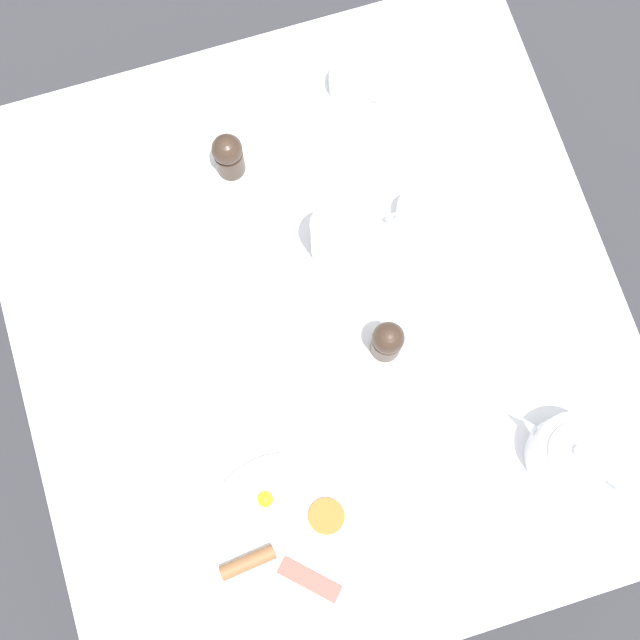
{
  "coord_description": "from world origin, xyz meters",
  "views": [
    {
      "loc": [
        0.1,
        0.33,
        2.24
      ],
      "look_at": [
        0.0,
        0.0,
        0.76
      ],
      "focal_mm": 50.0,
      "sensor_mm": 36.0,
      "label": 1
    }
  ],
  "objects_px": {
    "water_glass_tall": "(136,179)",
    "breakfast_plate": "(287,539)",
    "salt_grinder": "(387,341)",
    "knife_by_plate": "(517,227)",
    "napkin_folded": "(224,285)",
    "teacup_with_saucer_left": "(351,84)",
    "fork_by_plate": "(140,471)",
    "water_glass_short": "(334,238)",
    "spoon_for_tea": "(465,340)",
    "pepper_grinder": "(228,155)",
    "teacup_with_saucer_right": "(83,291)",
    "teapot_near": "(570,454)",
    "creamer_jug": "(413,211)"
  },
  "relations": [
    {
      "from": "spoon_for_tea",
      "to": "salt_grinder",
      "type": "bearing_deg",
      "value": -11.54
    },
    {
      "from": "teacup_with_saucer_right",
      "to": "creamer_jug",
      "type": "distance_m",
      "value": 0.59
    },
    {
      "from": "water_glass_short",
      "to": "fork_by_plate",
      "type": "bearing_deg",
      "value": 32.86
    },
    {
      "from": "creamer_jug",
      "to": "spoon_for_tea",
      "type": "relative_size",
      "value": 0.6
    },
    {
      "from": "water_glass_tall",
      "to": "pepper_grinder",
      "type": "relative_size",
      "value": 1.1
    },
    {
      "from": "creamer_jug",
      "to": "pepper_grinder",
      "type": "bearing_deg",
      "value": -33.11
    },
    {
      "from": "napkin_folded",
      "to": "fork_by_plate",
      "type": "relative_size",
      "value": 1.09
    },
    {
      "from": "teapot_near",
      "to": "napkin_folded",
      "type": "xyz_separation_m",
      "value": [
        0.46,
        -0.45,
        -0.04
      ]
    },
    {
      "from": "teacup_with_saucer_right",
      "to": "pepper_grinder",
      "type": "relative_size",
      "value": 1.34
    },
    {
      "from": "teacup_with_saucer_right",
      "to": "napkin_folded",
      "type": "height_order",
      "value": "teacup_with_saucer_right"
    },
    {
      "from": "fork_by_plate",
      "to": "spoon_for_tea",
      "type": "bearing_deg",
      "value": -175.09
    },
    {
      "from": "teapot_near",
      "to": "teacup_with_saucer_left",
      "type": "distance_m",
      "value": 0.76
    },
    {
      "from": "creamer_jug",
      "to": "water_glass_tall",
      "type": "bearing_deg",
      "value": -22.66
    },
    {
      "from": "pepper_grinder",
      "to": "salt_grinder",
      "type": "height_order",
      "value": "same"
    },
    {
      "from": "pepper_grinder",
      "to": "fork_by_plate",
      "type": "relative_size",
      "value": 0.6
    },
    {
      "from": "water_glass_tall",
      "to": "napkin_folded",
      "type": "bearing_deg",
      "value": 113.44
    },
    {
      "from": "breakfast_plate",
      "to": "knife_by_plate",
      "type": "relative_size",
      "value": 1.34
    },
    {
      "from": "teacup_with_saucer_right",
      "to": "knife_by_plate",
      "type": "distance_m",
      "value": 0.77
    },
    {
      "from": "breakfast_plate",
      "to": "water_glass_short",
      "type": "bearing_deg",
      "value": -116.11
    },
    {
      "from": "spoon_for_tea",
      "to": "water_glass_tall",
      "type": "bearing_deg",
      "value": -42.75
    },
    {
      "from": "knife_by_plate",
      "to": "spoon_for_tea",
      "type": "relative_size",
      "value": 1.5
    },
    {
      "from": "breakfast_plate",
      "to": "fork_by_plate",
      "type": "distance_m",
      "value": 0.27
    },
    {
      "from": "water_glass_tall",
      "to": "salt_grinder",
      "type": "distance_m",
      "value": 0.52
    },
    {
      "from": "salt_grinder",
      "to": "napkin_folded",
      "type": "height_order",
      "value": "salt_grinder"
    },
    {
      "from": "water_glass_tall",
      "to": "pepper_grinder",
      "type": "bearing_deg",
      "value": 179.11
    },
    {
      "from": "fork_by_plate",
      "to": "spoon_for_tea",
      "type": "xyz_separation_m",
      "value": [
        -0.59,
        -0.05,
        0.0
      ]
    },
    {
      "from": "salt_grinder",
      "to": "creamer_jug",
      "type": "bearing_deg",
      "value": -119.29
    },
    {
      "from": "teacup_with_saucer_right",
      "to": "napkin_folded",
      "type": "bearing_deg",
      "value": 166.81
    },
    {
      "from": "breakfast_plate",
      "to": "spoon_for_tea",
      "type": "xyz_separation_m",
      "value": [
        -0.39,
        -0.23,
        -0.01
      ]
    },
    {
      "from": "napkin_folded",
      "to": "spoon_for_tea",
      "type": "xyz_separation_m",
      "value": [
        -0.37,
        0.22,
        -0.0
      ]
    },
    {
      "from": "creamer_jug",
      "to": "salt_grinder",
      "type": "xyz_separation_m",
      "value": [
        0.12,
        0.21,
        0.03
      ]
    },
    {
      "from": "teacup_with_saucer_right",
      "to": "knife_by_plate",
      "type": "height_order",
      "value": "teacup_with_saucer_right"
    },
    {
      "from": "breakfast_plate",
      "to": "water_glass_tall",
      "type": "distance_m",
      "value": 0.66
    },
    {
      "from": "teacup_with_saucer_right",
      "to": "salt_grinder",
      "type": "height_order",
      "value": "salt_grinder"
    },
    {
      "from": "salt_grinder",
      "to": "knife_by_plate",
      "type": "distance_m",
      "value": 0.33
    },
    {
      "from": "water_glass_short",
      "to": "napkin_folded",
      "type": "relative_size",
      "value": 0.67
    },
    {
      "from": "creamer_jug",
      "to": "napkin_folded",
      "type": "height_order",
      "value": "creamer_jug"
    },
    {
      "from": "creamer_jug",
      "to": "fork_by_plate",
      "type": "height_order",
      "value": "creamer_jug"
    },
    {
      "from": "teacup_with_saucer_right",
      "to": "water_glass_tall",
      "type": "bearing_deg",
      "value": -132.21
    },
    {
      "from": "salt_grinder",
      "to": "fork_by_plate",
      "type": "xyz_separation_m",
      "value": [
        0.46,
        0.08,
        -0.05
      ]
    },
    {
      "from": "pepper_grinder",
      "to": "napkin_folded",
      "type": "bearing_deg",
      "value": 70.89
    },
    {
      "from": "teacup_with_saucer_left",
      "to": "napkin_folded",
      "type": "bearing_deg",
      "value": 41.99
    },
    {
      "from": "teapot_near",
      "to": "creamer_jug",
      "type": "distance_m",
      "value": 0.49
    },
    {
      "from": "teacup_with_saucer_left",
      "to": "fork_by_plate",
      "type": "distance_m",
      "value": 0.78
    },
    {
      "from": "breakfast_plate",
      "to": "fork_by_plate",
      "type": "xyz_separation_m",
      "value": [
        0.2,
        -0.18,
        -0.01
      ]
    },
    {
      "from": "water_glass_tall",
      "to": "breakfast_plate",
      "type": "bearing_deg",
      "value": 96.41
    },
    {
      "from": "teacup_with_saucer_right",
      "to": "napkin_folded",
      "type": "relative_size",
      "value": 0.74
    },
    {
      "from": "knife_by_plate",
      "to": "salt_grinder",
      "type": "bearing_deg",
      "value": 25.28
    },
    {
      "from": "teapot_near",
      "to": "pepper_grinder",
      "type": "bearing_deg",
      "value": -6.9
    },
    {
      "from": "fork_by_plate",
      "to": "teacup_with_saucer_right",
      "type": "bearing_deg",
      "value": -87.61
    }
  ]
}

